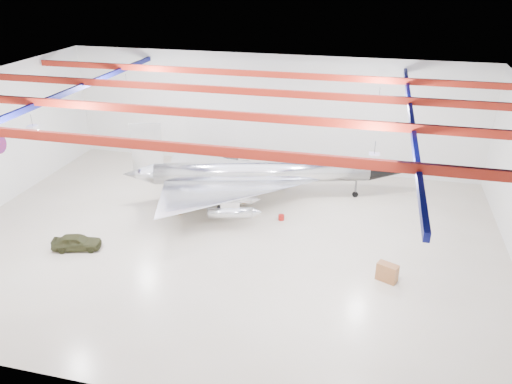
# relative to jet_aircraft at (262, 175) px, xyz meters

# --- Properties ---
(floor) EXTENTS (40.00, 40.00, 0.00)m
(floor) POSITION_rel_jet_aircraft_xyz_m (-1.00, -7.25, -2.27)
(floor) COLOR #BAAC94
(floor) RESTS_ON ground
(wall_back) EXTENTS (40.00, 0.00, 40.00)m
(wall_back) POSITION_rel_jet_aircraft_xyz_m (-1.00, 7.75, 3.23)
(wall_back) COLOR silver
(wall_back) RESTS_ON floor
(ceiling) EXTENTS (40.00, 40.00, 0.00)m
(ceiling) POSITION_rel_jet_aircraft_xyz_m (-1.00, -7.25, 8.73)
(ceiling) COLOR #0A0F38
(ceiling) RESTS_ON wall_back
(ceiling_structure) EXTENTS (39.50, 29.50, 1.08)m
(ceiling_structure) POSITION_rel_jet_aircraft_xyz_m (-1.00, -7.25, 8.06)
(ceiling_structure) COLOR maroon
(ceiling_structure) RESTS_ON ceiling
(wall_roundel) EXTENTS (0.10, 1.50, 1.50)m
(wall_roundel) POSITION_rel_jet_aircraft_xyz_m (-20.94, -5.25, 2.73)
(wall_roundel) COLOR #B21414
(wall_roundel) RESTS_ON wall_left
(jet_aircraft) EXTENTS (24.79, 17.93, 6.91)m
(jet_aircraft) POSITION_rel_jet_aircraft_xyz_m (0.00, 0.00, 0.00)
(jet_aircraft) COLOR silver
(jet_aircraft) RESTS_ON floor
(jeep) EXTENTS (3.66, 2.28, 1.16)m
(jeep) POSITION_rel_jet_aircraft_xyz_m (-10.90, -11.21, -1.69)
(jeep) COLOR #303219
(jeep) RESTS_ON floor
(desk) EXTENTS (1.48, 1.14, 1.22)m
(desk) POSITION_rel_jet_aircraft_xyz_m (10.61, -9.87, -1.66)
(desk) COLOR brown
(desk) RESTS_ON floor
(crate_ply) EXTENTS (0.55, 0.46, 0.35)m
(crate_ply) POSITION_rel_jet_aircraft_xyz_m (-5.91, -4.37, -2.09)
(crate_ply) COLOR olive
(crate_ply) RESTS_ON floor
(toolbox_red) EXTENTS (0.46, 0.39, 0.29)m
(toolbox_red) POSITION_rel_jet_aircraft_xyz_m (-2.41, 2.42, -2.12)
(toolbox_red) COLOR #A41410
(toolbox_red) RESTS_ON floor
(crate_small) EXTENTS (0.44, 0.36, 0.28)m
(crate_small) POSITION_rel_jet_aircraft_xyz_m (-7.16, -0.36, -2.12)
(crate_small) COLOR #59595B
(crate_small) RESTS_ON floor
(tool_chest) EXTENTS (0.53, 0.53, 0.43)m
(tool_chest) POSITION_rel_jet_aircraft_xyz_m (2.41, -3.36, -2.05)
(tool_chest) COLOR #A41410
(tool_chest) RESTS_ON floor
(oil_barrel) EXTENTS (0.68, 0.59, 0.42)m
(oil_barrel) POSITION_rel_jet_aircraft_xyz_m (-0.12, -3.19, -2.06)
(oil_barrel) COLOR olive
(oil_barrel) RESTS_ON floor
(spares_box) EXTENTS (0.49, 0.49, 0.40)m
(spares_box) POSITION_rel_jet_aircraft_xyz_m (1.31, 2.61, -2.07)
(spares_box) COLOR #59595B
(spares_box) RESTS_ON floor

